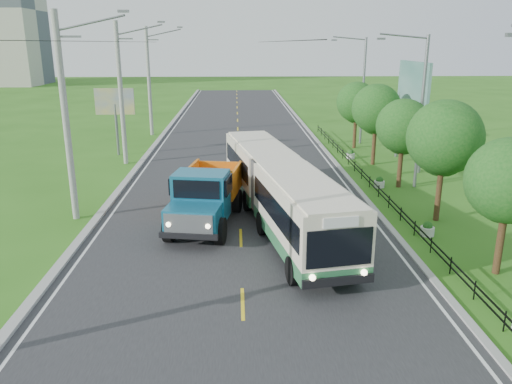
{
  "coord_description": "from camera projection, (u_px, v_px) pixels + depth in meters",
  "views": [
    {
      "loc": [
        -0.15,
        -15.16,
        8.52
      ],
      "look_at": [
        0.73,
        6.93,
        1.9
      ],
      "focal_mm": 35.0,
      "sensor_mm": 36.0,
      "label": 1
    }
  ],
  "objects": [
    {
      "name": "planter_far",
      "position": [
        351.0,
        155.0,
        38.26
      ],
      "size": [
        0.64,
        0.64,
        0.67
      ],
      "color": "silver",
      "rests_on": "ground"
    },
    {
      "name": "streetlight_mid",
      "position": [
        419.0,
        107.0,
        29.36
      ],
      "size": [
        3.02,
        0.2,
        9.07
      ],
      "color": "slate",
      "rests_on": "ground"
    },
    {
      "name": "curb_right",
      "position": [
        337.0,
        164.0,
        36.36
      ],
      "size": [
        0.3,
        120.0,
        0.1
      ],
      "primitive_type": "cube",
      "color": "#9E9E99",
      "rests_on": "ground"
    },
    {
      "name": "edge_line_right",
      "position": [
        330.0,
        164.0,
        36.35
      ],
      "size": [
        0.12,
        120.0,
        0.0
      ],
      "primitive_type": "cube",
      "color": "silver",
      "rests_on": "road"
    },
    {
      "name": "bus",
      "position": [
        279.0,
        186.0,
        24.23
      ],
      "size": [
        5.32,
        16.28,
        3.11
      ],
      "rotation": [
        0.0,
        0.0,
        0.17
      ],
      "color": "#2B6D40",
      "rests_on": "ground"
    },
    {
      "name": "streetlight_far",
      "position": [
        362.0,
        87.0,
        42.76
      ],
      "size": [
        3.02,
        0.2,
        9.07
      ],
      "color": "slate",
      "rests_on": "ground"
    },
    {
      "name": "centre_dash",
      "position": [
        243.0,
        303.0,
        16.96
      ],
      "size": [
        0.12,
        2.2,
        0.0
      ],
      "primitive_type": "cube",
      "color": "yellow",
      "rests_on": "road"
    },
    {
      "name": "road",
      "position": [
        239.0,
        165.0,
        36.1
      ],
      "size": [
        14.0,
        120.0,
        0.02
      ],
      "primitive_type": "cube",
      "color": "#28282B",
      "rests_on": "ground"
    },
    {
      "name": "planter_near",
      "position": [
        427.0,
        229.0,
        22.95
      ],
      "size": [
        0.64,
        0.64,
        0.67
      ],
      "color": "silver",
      "rests_on": "ground"
    },
    {
      "name": "pole_mid",
      "position": [
        121.0,
        93.0,
        35.29
      ],
      "size": [
        3.51,
        0.32,
        10.0
      ],
      "color": "gray",
      "rests_on": "ground"
    },
    {
      "name": "curb_left",
      "position": [
        139.0,
        165.0,
        35.81
      ],
      "size": [
        0.4,
        120.0,
        0.15
      ],
      "primitive_type": "cube",
      "color": "#9E9E99",
      "rests_on": "ground"
    },
    {
      "name": "edge_line_left",
      "position": [
        146.0,
        166.0,
        35.85
      ],
      "size": [
        0.12,
        120.0,
        0.0
      ],
      "primitive_type": "cube",
      "color": "silver",
      "rests_on": "road"
    },
    {
      "name": "dump_truck",
      "position": [
        206.0,
        193.0,
        23.95
      ],
      "size": [
        3.65,
        7.13,
        2.86
      ],
      "rotation": [
        0.0,
        0.0,
        -0.17
      ],
      "color": "#145E7D",
      "rests_on": "ground"
    },
    {
      "name": "tree_back",
      "position": [
        357.0,
        104.0,
        41.31
      ],
      "size": [
        3.3,
        3.36,
        5.5
      ],
      "color": "#382314",
      "rests_on": "ground"
    },
    {
      "name": "billboard_left",
      "position": [
        115.0,
        106.0,
        38.46
      ],
      "size": [
        3.0,
        0.2,
        5.2
      ],
      "color": "slate",
      "rests_on": "ground"
    },
    {
      "name": "billboard_right",
      "position": [
        413.0,
        90.0,
        35.04
      ],
      "size": [
        0.24,
        6.0,
        7.3
      ],
      "color": "slate",
      "rests_on": "ground"
    },
    {
      "name": "tree_second",
      "position": [
        508.0,
        184.0,
        18.38
      ],
      "size": [
        3.18,
        3.26,
        5.3
      ],
      "color": "#382314",
      "rests_on": "ground"
    },
    {
      "name": "planter_mid",
      "position": [
        379.0,
        183.0,
        30.61
      ],
      "size": [
        0.64,
        0.64,
        0.67
      ],
      "color": "silver",
      "rests_on": "ground"
    },
    {
      "name": "tree_fifth",
      "position": [
        376.0,
        111.0,
        35.51
      ],
      "size": [
        3.48,
        3.52,
        5.8
      ],
      "color": "#382314",
      "rests_on": "ground"
    },
    {
      "name": "tree_third",
      "position": [
        444.0,
        141.0,
        23.98
      ],
      "size": [
        3.6,
        3.62,
        6.0
      ],
      "color": "#382314",
      "rests_on": "ground"
    },
    {
      "name": "railing_right",
      "position": [
        370.0,
        183.0,
        30.58
      ],
      "size": [
        0.04,
        40.0,
        0.6
      ],
      "primitive_type": "cube",
      "color": "black",
      "rests_on": "ground"
    },
    {
      "name": "pole_far",
      "position": [
        149.0,
        81.0,
        46.77
      ],
      "size": [
        3.51,
        0.32,
        10.0
      ],
      "color": "gray",
      "rests_on": "ground"
    },
    {
      "name": "ground",
      "position": [
        243.0,
        304.0,
        16.96
      ],
      "size": [
        240.0,
        240.0,
        0.0
      ],
      "primitive_type": "plane",
      "color": "#2D6317",
      "rests_on": "ground"
    },
    {
      "name": "pole_near",
      "position": [
        66.0,
        118.0,
        23.8
      ],
      "size": [
        3.51,
        0.32,
        10.0
      ],
      "color": "gray",
      "rests_on": "ground"
    },
    {
      "name": "tree_fourth",
      "position": [
        403.0,
        129.0,
        29.84
      ],
      "size": [
        3.24,
        3.31,
        5.4
      ],
      "color": "#382314",
      "rests_on": "ground"
    }
  ]
}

